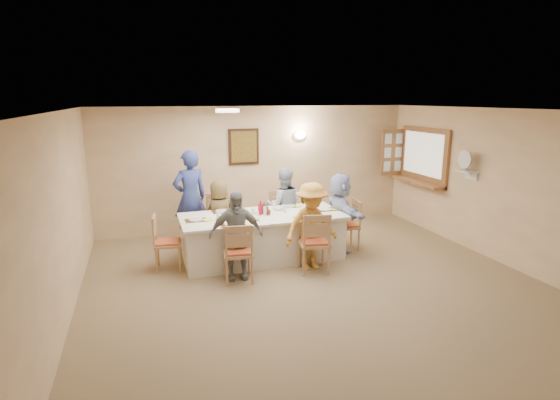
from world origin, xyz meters
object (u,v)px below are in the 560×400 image
object	(u,v)px
dining_table	(263,237)
chair_right_end	(346,225)
chair_left_end	(168,242)
diner_back_right	(284,206)
chair_back_left	(219,221)
diner_front_right	(311,226)
chair_front_right	(314,241)
desk_fan	(466,163)
condiment_ketchup	(261,207)
diner_front_left	(236,235)
caregiver	(190,198)
diner_back_left	(220,215)
diner_right_end	(340,212)
chair_front_left	(238,252)
chair_back_right	(282,217)
serving_hatch	(424,156)

from	to	relation	value
dining_table	chair_right_end	size ratio (longest dim) A/B	3.02
chair_left_end	diner_back_right	world-z (taller)	diner_back_right
chair_back_left	diner_front_right	bearing A→B (deg)	-43.33
chair_front_right	desk_fan	bearing A→B (deg)	-165.90
dining_table	condiment_ketchup	size ratio (longest dim) A/B	10.68
diner_back_right	diner_front_left	size ratio (longest dim) A/B	1.04
diner_back_right	caregiver	world-z (taller)	caregiver
diner_back_left	diner_back_right	xyz separation A→B (m)	(1.20, 0.00, 0.07)
diner_back_left	diner_right_end	world-z (taller)	diner_right_end
desk_fan	diner_right_end	distance (m)	2.35
desk_fan	chair_front_left	world-z (taller)	desk_fan
dining_table	diner_right_end	distance (m)	1.45
chair_right_end	dining_table	bearing A→B (deg)	-84.57
dining_table	diner_back_left	size ratio (longest dim) A/B	2.14
chair_right_end	diner_back_right	bearing A→B (deg)	-120.17
chair_back_left	chair_back_right	distance (m)	1.20
chair_front_left	diner_right_end	distance (m)	2.19
diner_back_right	diner_front_left	distance (m)	1.81
dining_table	caregiver	xyz separation A→B (m)	(-1.05, 1.15, 0.50)
diner_front_left	caregiver	world-z (taller)	caregiver
chair_back_left	chair_front_right	bearing A→B (deg)	-45.50
chair_right_end	condiment_ketchup	distance (m)	1.63
dining_table	chair_front_left	xyz separation A→B (m)	(-0.60, -0.80, 0.08)
chair_back_left	diner_back_right	size ratio (longest dim) A/B	0.69
serving_hatch	chair_front_right	size ratio (longest dim) A/B	1.54
chair_front_right	chair_back_left	bearing A→B (deg)	-43.23
diner_front_left	caregiver	distance (m)	1.89
desk_fan	chair_front_left	bearing A→B (deg)	-177.02
diner_back_left	diner_front_right	xyz separation A→B (m)	(1.20, -1.36, 0.06)
chair_front_right	caregiver	distance (m)	2.58
dining_table	chair_front_right	distance (m)	1.01
serving_hatch	chair_front_left	size ratio (longest dim) A/B	1.64
chair_back_right	caregiver	xyz separation A→B (m)	(-1.65, 0.35, 0.41)
chair_left_end	diner_right_end	bearing A→B (deg)	-82.69
diner_back_right	diner_front_right	size ratio (longest dim) A/B	1.01
dining_table	diner_right_end	size ratio (longest dim) A/B	1.95
chair_front_left	chair_front_right	bearing A→B (deg)	-172.70
dining_table	chair_back_right	distance (m)	1.00
caregiver	chair_right_end	bearing A→B (deg)	140.79
diner_back_right	condiment_ketchup	xyz separation A→B (m)	(-0.62, -0.65, 0.18)
chair_front_left	caregiver	bearing A→B (deg)	-69.70
diner_front_left	chair_front_right	bearing A→B (deg)	-0.54
chair_back_right	condiment_ketchup	size ratio (longest dim) A/B	3.73
chair_right_end	diner_back_right	distance (m)	1.20
chair_back_left	chair_front_right	size ratio (longest dim) A/B	0.99
chair_front_right	diner_front_left	bearing A→B (deg)	4.19
chair_front_left	caregiver	xyz separation A→B (m)	(-0.45, 1.95, 0.42)
dining_table	diner_front_right	world-z (taller)	diner_front_right
serving_hatch	chair_back_right	xyz separation A→B (m)	(-3.04, 0.03, -1.03)
serving_hatch	dining_table	distance (m)	3.89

